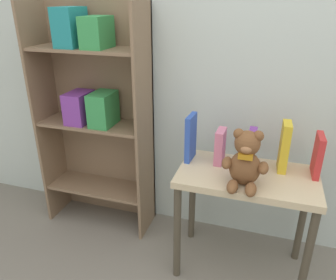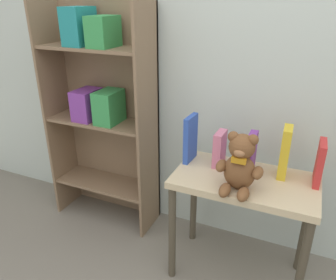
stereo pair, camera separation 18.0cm
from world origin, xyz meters
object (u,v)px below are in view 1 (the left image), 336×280
(teddy_bear, at_px, (245,161))
(bookshelf_side, at_px, (95,106))
(book_standing_blue, at_px, (191,138))
(book_standing_yellow, at_px, (284,147))
(display_table, at_px, (246,190))
(book_standing_pink, at_px, (220,146))
(book_standing_purple, at_px, (251,149))
(book_standing_red, at_px, (318,155))

(teddy_bear, bearing_deg, bookshelf_side, 161.40)
(book_standing_blue, bearing_deg, book_standing_yellow, 5.88)
(bookshelf_side, distance_m, display_table, 1.04)
(teddy_bear, bearing_deg, display_table, 83.75)
(book_standing_pink, height_order, book_standing_purple, book_standing_purple)
(book_standing_pink, relative_size, book_standing_purple, 0.94)
(bookshelf_side, xyz_separation_m, book_standing_red, (1.30, -0.11, -0.10))
(book_standing_red, bearing_deg, book_standing_purple, -178.97)
(teddy_bear, height_order, book_standing_purple, teddy_bear)
(bookshelf_side, height_order, book_standing_pink, bookshelf_side)
(teddy_bear, height_order, book_standing_pink, teddy_bear)
(book_standing_blue, distance_m, book_standing_purple, 0.32)
(display_table, xyz_separation_m, book_standing_purple, (0.00, 0.09, 0.20))
(book_standing_pink, relative_size, book_standing_red, 0.88)
(book_standing_purple, bearing_deg, bookshelf_side, 172.63)
(display_table, relative_size, book_standing_red, 3.28)
(book_standing_yellow, bearing_deg, book_standing_blue, -179.14)
(book_standing_red, bearing_deg, bookshelf_side, 174.52)
(book_standing_pink, xyz_separation_m, book_standing_yellow, (0.32, 0.02, 0.04))
(bookshelf_side, xyz_separation_m, display_table, (0.97, -0.21, -0.30))
(bookshelf_side, height_order, book_standing_red, bookshelf_side)
(teddy_bear, xyz_separation_m, book_standing_yellow, (0.17, 0.22, 0.00))
(teddy_bear, relative_size, book_standing_purple, 1.41)
(bookshelf_side, relative_size, book_standing_blue, 5.56)
(teddy_bear, distance_m, book_standing_red, 0.40)
(display_table, height_order, book_standing_red, book_standing_red)
(display_table, distance_m, book_standing_red, 0.40)
(book_standing_blue, height_order, book_standing_red, book_standing_blue)
(book_standing_yellow, bearing_deg, book_standing_red, -4.00)
(display_table, bearing_deg, teddy_bear, -96.25)
(teddy_bear, distance_m, book_standing_blue, 0.36)
(bookshelf_side, relative_size, book_standing_yellow, 5.51)
(book_standing_pink, distance_m, book_standing_yellow, 0.33)
(display_table, distance_m, book_standing_blue, 0.40)
(book_standing_purple, relative_size, book_standing_red, 0.93)
(book_standing_blue, relative_size, book_standing_purple, 1.28)
(display_table, relative_size, teddy_bear, 2.50)
(book_standing_blue, relative_size, book_standing_red, 1.20)
(book_standing_blue, height_order, book_standing_purple, book_standing_blue)
(display_table, bearing_deg, book_standing_red, 16.54)
(teddy_bear, xyz_separation_m, book_standing_purple, (0.01, 0.20, -0.03))
(display_table, bearing_deg, bookshelf_side, 168.01)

